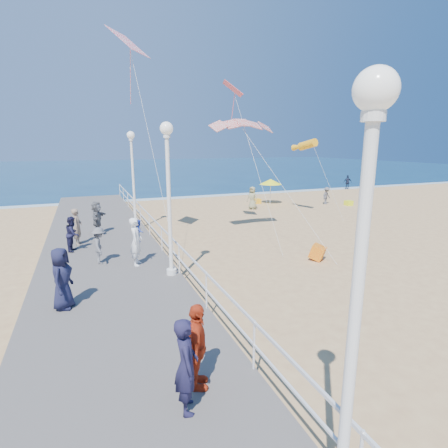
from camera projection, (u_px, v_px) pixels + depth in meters
name	position (u px, v px, depth m)	size (l,w,h in m)	color
ground	(297.00, 266.00, 14.67)	(160.00, 160.00, 0.00)	tan
ocean	(123.00, 169.00, 73.46)	(160.00, 90.00, 0.05)	navy
surf_line	(176.00, 198.00, 33.20)	(160.00, 1.20, 0.04)	white
boardwalk	(110.00, 288.00, 11.89)	(5.00, 44.00, 0.40)	#68635E
railing	(179.00, 251.00, 12.55)	(0.05, 42.00, 0.55)	white
lamp_post_near	(359.00, 270.00, 3.76)	(0.44, 0.44, 5.32)	white
lamp_post_mid	(168.00, 184.00, 11.90)	(0.44, 0.44, 5.32)	white
lamp_post_far	(133.00, 168.00, 20.04)	(0.44, 0.44, 5.32)	white
woman_holding_toddler	(136.00, 242.00, 13.43)	(0.68, 0.45, 1.87)	white
toddler_held	(139.00, 231.00, 13.53)	(0.44, 0.34, 0.91)	blue
spectator_0	(186.00, 365.00, 6.01)	(0.64, 0.42, 1.74)	#1B1836
spectator_2	(99.00, 246.00, 13.65)	(0.94, 0.54, 1.45)	#5C5D61
spectator_3	(197.00, 347.00, 6.57)	(1.01, 0.42, 1.72)	#BD3517
spectator_4	(62.00, 278.00, 9.84)	(0.88, 0.57, 1.79)	#181934
spectator_5	(97.00, 218.00, 18.15)	(1.60, 0.51, 1.72)	slate
spectator_6	(77.00, 227.00, 16.25)	(0.62, 0.41, 1.70)	#826C5A
spectator_7	(73.00, 234.00, 15.28)	(0.75, 0.58, 1.54)	#181835
beach_walker_a	(327.00, 196.00, 29.71)	(0.95, 0.54, 1.46)	#59585D
beach_walker_b	(348.00, 182.00, 39.66)	(0.93, 0.39, 1.59)	#1A2139
beach_walker_c	(252.00, 198.00, 27.33)	(0.87, 0.57, 1.79)	#908F64
box_kite	(317.00, 254.00, 15.31)	(0.55, 0.55, 0.60)	#E7400D
beach_umbrella	(271.00, 182.00, 29.51)	(1.90, 1.90, 2.14)	white
beach_chair_left	(257.00, 201.00, 30.19)	(0.55, 0.55, 0.40)	#FFAF1A
beach_chair_right	(349.00, 203.00, 29.23)	(0.55, 0.55, 0.40)	#EBFE1A
kite_parafoil	(242.00, 123.00, 17.85)	(3.44, 0.90, 0.30)	red
kite_windsock	(308.00, 145.00, 24.17)	(0.56, 0.56, 2.34)	#FFAA15
kite_diamond_pink	(233.00, 89.00, 18.82)	(1.25, 1.25, 0.02)	#FF5D68
kite_diamond_redwhite	(128.00, 42.00, 15.03)	(1.61, 1.61, 0.02)	red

